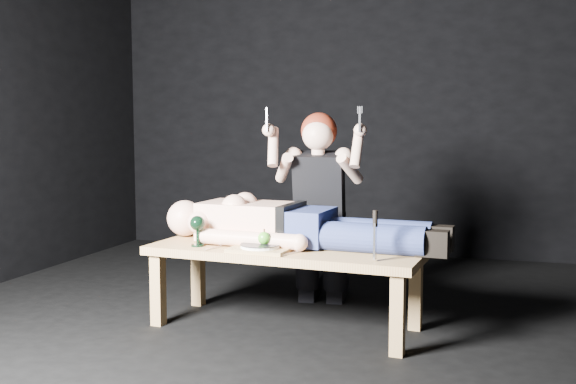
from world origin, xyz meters
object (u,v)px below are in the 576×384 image
object	(u,v)px
serving_tray	(260,249)
goblet	(198,231)
lying_man	(300,220)
carving_knife	(375,236)
kneeling_woman	(321,206)
table	(285,287)

from	to	relation	value
serving_tray	goblet	distance (m)	0.39
serving_tray	lying_man	bearing A→B (deg)	58.79
serving_tray	carving_knife	distance (m)	0.64
lying_man	carving_knife	size ratio (longest dim) A/B	6.23
serving_tray	goblet	world-z (taller)	goblet
goblet	lying_man	bearing A→B (deg)	21.62
kneeling_woman	serving_tray	world-z (taller)	kneeling_woman
lying_man	table	bearing A→B (deg)	-114.64
goblet	carving_knife	distance (m)	1.01
kneeling_woman	goblet	world-z (taller)	kneeling_woman
kneeling_woman	lying_man	bearing A→B (deg)	-95.82
serving_tray	carving_knife	bearing A→B (deg)	-7.56
table	goblet	distance (m)	0.58
table	lying_man	distance (m)	0.38
lying_man	kneeling_woman	bearing A→B (deg)	94.14
lying_man	carving_knife	bearing A→B (deg)	-29.93
lying_man	goblet	xyz separation A→B (m)	(-0.53, -0.21, -0.05)
table	carving_knife	xyz separation A→B (m)	(0.53, -0.23, 0.35)
table	carving_knife	size ratio (longest dim) A/B	5.97
lying_man	kneeling_woman	world-z (taller)	kneeling_woman
table	serving_tray	xyz separation A→B (m)	(-0.09, -0.15, 0.23)
carving_knife	goblet	bearing A→B (deg)	178.10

